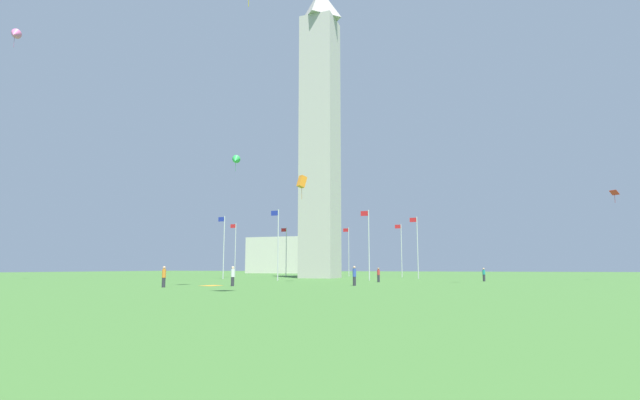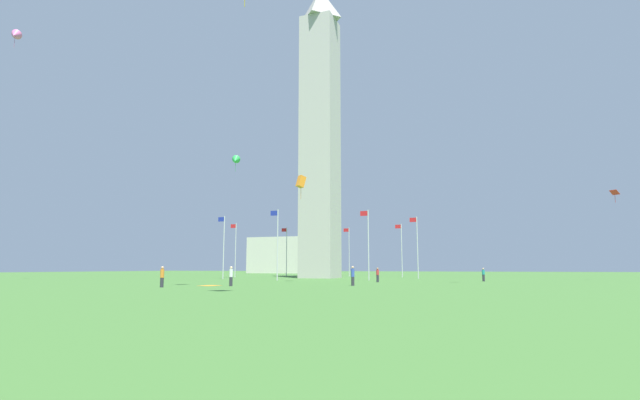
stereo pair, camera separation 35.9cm
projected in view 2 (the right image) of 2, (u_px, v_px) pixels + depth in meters
The scene contains 21 objects.
ground_plane at pixel (320, 278), 74.92m from camera, with size 260.00×260.00×0.00m, color #3D6B2D.
obelisk_monument at pixel (320, 127), 78.30m from camera, with size 5.35×5.35×48.66m.
flagpole_n at pixel (235, 248), 81.01m from camera, with size 1.12×0.14×9.07m.
flagpole_ne at pixel (223, 245), 69.44m from camera, with size 1.12×0.14×9.07m.
flagpole_e at pixel (277, 242), 61.49m from camera, with size 1.12×0.14×9.07m.
flagpole_se at pixel (368, 242), 61.82m from camera, with size 1.12×0.14×9.07m.
flagpole_s at pixel (417, 245), 70.23m from camera, with size 1.12×0.14×9.07m.
flagpole_sw at pixel (401, 248), 81.80m from camera, with size 1.12×0.14×9.07m.
flagpole_w at pixel (349, 250), 89.76m from camera, with size 1.12×0.14×9.07m.
flagpole_nw at pixel (286, 250), 89.43m from camera, with size 1.12×0.14×9.07m.
person_white_shirt at pixel (231, 276), 42.74m from camera, with size 0.32×0.32×1.75m.
person_orange_shirt at pixel (162, 277), 40.02m from camera, with size 0.32×0.32×1.75m.
person_blue_shirt at pixel (353, 276), 43.62m from camera, with size 0.32×0.32×1.77m.
person_teal_shirt at pixel (483, 275), 57.12m from camera, with size 0.32×0.32×1.59m.
person_red_shirt at pixel (378, 275), 54.06m from camera, with size 0.32×0.32×1.62m.
kite_pink_delta at pixel (15, 35), 62.96m from camera, with size 1.99×2.10×2.65m.
kite_green_delta at pixel (236, 160), 71.76m from camera, with size 1.70×1.89×2.54m.
kite_red_diamond at pixel (615, 193), 60.73m from camera, with size 1.21×1.20×1.60m.
kite_orange_box at pixel (301, 182), 55.71m from camera, with size 1.23×1.30×2.79m.
distant_building at pixel (291, 256), 141.60m from camera, with size 19.84×17.41×10.18m.
picnic_blanket_near_first_person at pixel (210, 286), 43.75m from camera, with size 1.80×1.40×0.01m, color orange.
Camera 2 is at (-27.05, 70.90, 1.65)m, focal length 26.95 mm.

